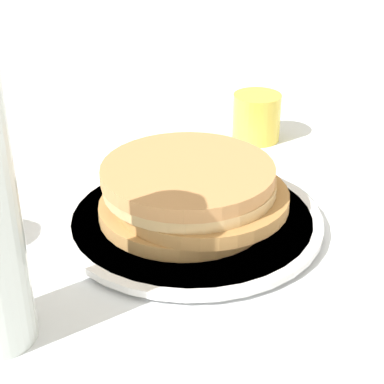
% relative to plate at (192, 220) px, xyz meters
% --- Properties ---
extents(ground_plane, '(4.00, 4.00, 0.00)m').
position_rel_plate_xyz_m(ground_plane, '(-0.02, -0.01, -0.01)').
color(ground_plane, white).
extents(plate, '(0.27, 0.27, 0.01)m').
position_rel_plate_xyz_m(plate, '(0.00, 0.00, 0.00)').
color(plate, white).
rests_on(plate, ground_plane).
extents(pancake_stack, '(0.19, 0.19, 0.05)m').
position_rel_plate_xyz_m(pancake_stack, '(-0.00, -0.00, 0.03)').
color(pancake_stack, tan).
rests_on(pancake_stack, plate).
extents(juice_glass, '(0.06, 0.06, 0.06)m').
position_rel_plate_xyz_m(juice_glass, '(-0.22, -0.11, 0.02)').
color(juice_glass, yellow).
rests_on(juice_glass, ground_plane).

